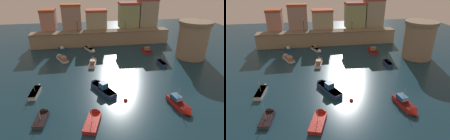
{
  "view_description": "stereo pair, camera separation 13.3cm",
  "coord_description": "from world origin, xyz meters",
  "views": [
    {
      "loc": [
        -6.12,
        -36.61,
        18.7
      ],
      "look_at": [
        0.0,
        0.62,
        0.53
      ],
      "focal_mm": 30.59,
      "sensor_mm": 36.0,
      "label": 1
    },
    {
      "loc": [
        -5.99,
        -36.63,
        18.7
      ],
      "look_at": [
        0.0,
        0.62,
        0.53
      ],
      "focal_mm": 30.59,
      "sensor_mm": 36.0,
      "label": 2
    }
  ],
  "objects": [
    {
      "name": "ground_plane",
      "position": [
        0.0,
        0.0,
        0.0
      ],
      "size": [
        111.95,
        111.95,
        0.0
      ],
      "primitive_type": "plane",
      "color": "#112D3D"
    },
    {
      "name": "quay_wall",
      "position": [
        0.0,
        20.54,
        2.16
      ],
      "size": [
        41.77,
        4.07,
        4.3
      ],
      "color": "gray",
      "rests_on": "ground"
    },
    {
      "name": "old_town_backdrop",
      "position": [
        2.01,
        24.73,
        7.85
      ],
      "size": [
        36.61,
        6.03,
        9.04
      ],
      "color": "#AE7669",
      "rests_on": "ground"
    },
    {
      "name": "fortress_tower",
      "position": [
        21.59,
        6.2,
        4.76
      ],
      "size": [
        7.95,
        7.95,
        9.39
      ],
      "color": "gray",
      "rests_on": "ground"
    },
    {
      "name": "quay_lamp_0",
      "position": [
        -7.07,
        20.54,
        6.75
      ],
      "size": [
        0.32,
        0.32,
        3.74
      ],
      "color": "black",
      "rests_on": "quay_wall"
    },
    {
      "name": "quay_lamp_1",
      "position": [
        7.55,
        20.54,
        6.38
      ],
      "size": [
        0.32,
        0.32,
        3.09
      ],
      "color": "black",
      "rests_on": "quay_wall"
    },
    {
      "name": "moored_boat_0",
      "position": [
        -3.83,
        15.12,
        0.46
      ],
      "size": [
        3.31,
        5.43,
        1.74
      ],
      "rotation": [
        0.0,
        0.0,
        -1.15
      ],
      "color": "silver",
      "rests_on": "ground"
    },
    {
      "name": "moored_boat_1",
      "position": [
        -3.77,
        5.95,
        0.46
      ],
      "size": [
        2.39,
        5.73,
        2.35
      ],
      "rotation": [
        0.0,
        0.0,
        1.39
      ],
      "color": "white",
      "rests_on": "ground"
    },
    {
      "name": "moored_boat_2",
      "position": [
        12.42,
        3.18,
        0.41
      ],
      "size": [
        1.26,
        4.28,
        3.06
      ],
      "rotation": [
        0.0,
        0.0,
        1.59
      ],
      "color": "navy",
      "rests_on": "ground"
    },
    {
      "name": "moored_boat_3",
      "position": [
        11.56,
        12.22,
        0.42
      ],
      "size": [
        2.39,
        4.31,
        2.05
      ],
      "rotation": [
        0.0,
        0.0,
        1.71
      ],
      "color": "red",
      "rests_on": "ground"
    },
    {
      "name": "moored_boat_4",
      "position": [
        -12.62,
        -12.69,
        0.27
      ],
      "size": [
        2.08,
        4.58,
        3.31
      ],
      "rotation": [
        0.0,
        0.0,
        1.45
      ],
      "color": "#333338",
      "rests_on": "ground"
    },
    {
      "name": "moored_boat_5",
      "position": [
        -5.13,
        -14.32,
        0.29
      ],
      "size": [
        3.3,
        5.64,
        3.48
      ],
      "rotation": [
        0.0,
        0.0,
        1.27
      ],
      "color": "red",
      "rests_on": "ground"
    },
    {
      "name": "moored_boat_6",
      "position": [
        -12.11,
        17.69,
        0.33
      ],
      "size": [
        2.49,
        4.3,
        1.49
      ],
      "rotation": [
        0.0,
        0.0,
        1.87
      ],
      "color": "#195689",
      "rests_on": "ground"
    },
    {
      "name": "moored_boat_7",
      "position": [
        -11.63,
        10.17,
        0.38
      ],
      "size": [
        3.9,
        6.02,
        1.62
      ],
      "rotation": [
        0.0,
        0.0,
        2.01
      ],
      "color": "white",
      "rests_on": "ground"
    },
    {
      "name": "moored_boat_8",
      "position": [
        -14.9,
        -5.29,
        0.39
      ],
      "size": [
        1.73,
        5.34,
        2.85
      ],
      "rotation": [
        0.0,
        0.0,
        1.48
      ],
      "color": "silver",
      "rests_on": "ground"
    },
    {
      "name": "moored_boat_9",
      "position": [
        -3.24,
        -6.25,
        0.55
      ],
      "size": [
        4.84,
        7.29,
        2.27
      ],
      "rotation": [
        0.0,
        0.0,
        2.05
      ],
      "color": "navy",
      "rests_on": "ground"
    },
    {
      "name": "moored_boat_10",
      "position": [
        8.72,
        -13.79,
        0.52
      ],
      "size": [
        2.5,
        5.91,
        3.44
      ],
      "rotation": [
        0.0,
        0.0,
        -1.41
      ],
      "color": "red",
      "rests_on": "ground"
    },
    {
      "name": "mooring_buoy_0",
      "position": [
        0.5,
        -10.47,
        0.0
      ],
      "size": [
        0.77,
        0.77,
        0.77
      ],
      "primitive_type": "sphere",
      "color": "red",
      "rests_on": "ground"
    },
    {
      "name": "mooring_buoy_1",
      "position": [
        -3.24,
        -3.49,
        0.0
      ],
      "size": [
        0.76,
        0.76,
        0.76
      ],
      "primitive_type": "sphere",
      "color": "red",
      "rests_on": "ground"
    }
  ]
}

